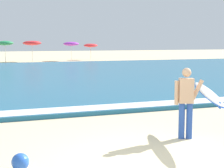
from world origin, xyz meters
TOP-DOWN VIEW (x-y plane):
  - ground_plane at (0.00, 0.00)m, footprint 160.00×160.00m
  - sea at (0.00, 18.54)m, footprint 120.00×28.00m
  - surf_foam at (0.00, 5.14)m, footprint 120.00×0.96m
  - surfer_with_board at (1.82, 1.16)m, footprint 1.39×2.65m
  - beach_umbrella_3 at (-0.65, 36.02)m, footprint 1.86×1.88m
  - beach_umbrella_4 at (2.41, 36.44)m, footprint 2.14×2.16m
  - beach_umbrella_5 at (7.14, 36.74)m, footprint 1.91×1.91m
  - beach_umbrella_6 at (10.05, 38.21)m, footprint 1.79×1.80m
  - beach_ball at (-2.43, 0.38)m, footprint 0.33×0.33m

SIDE VIEW (x-z plane):
  - ground_plane at x=0.00m, z-range 0.00..0.00m
  - sea at x=0.00m, z-range 0.00..0.14m
  - surf_foam at x=0.00m, z-range 0.14..0.15m
  - beach_ball at x=-2.43m, z-range 0.00..0.33m
  - surfer_with_board at x=1.82m, z-range 0.17..1.90m
  - beach_umbrella_6 at x=10.05m, z-range 0.80..2.87m
  - beach_umbrella_5 at x=7.14m, z-range 0.89..3.20m
  - beach_umbrella_3 at x=-0.65m, z-range 0.92..3.38m
  - beach_umbrella_4 at x=2.41m, z-range 0.93..3.38m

